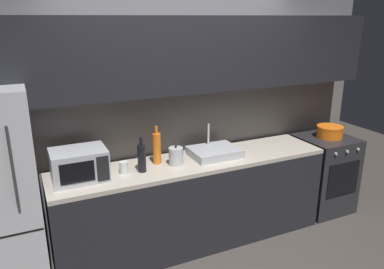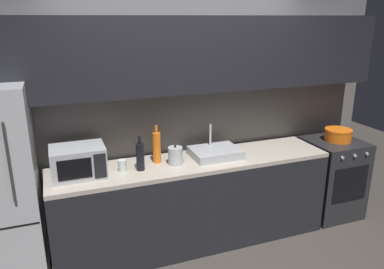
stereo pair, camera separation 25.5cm
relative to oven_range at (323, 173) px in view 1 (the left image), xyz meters
The scene contains 10 objects.
back_wall 2.06m from the oven_range, behind, with size 4.49×0.44×2.50m.
counter_run 1.71m from the oven_range, behind, with size 2.75×0.60×0.90m.
oven_range is the anchor object (origin of this frame).
microwave 2.85m from the oven_range, behind, with size 0.46×0.35×0.27m.
sink_basin 1.55m from the oven_range, behind, with size 0.48×0.38×0.30m.
kettle 1.98m from the oven_range, behind, with size 0.17×0.14×0.19m.
wine_bottle_orange 2.15m from the oven_range, behind, with size 0.08×0.08×0.37m.
wine_bottle_dark 2.33m from the oven_range, behind, with size 0.08×0.08×0.32m.
mug_clear 2.46m from the oven_range, behind, with size 0.08×0.08×0.11m, color silver.
cooking_pot 0.52m from the oven_range, ahead, with size 0.30×0.30×0.13m.
Camera 1 is at (-1.45, -2.16, 2.24)m, focal length 34.92 mm.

